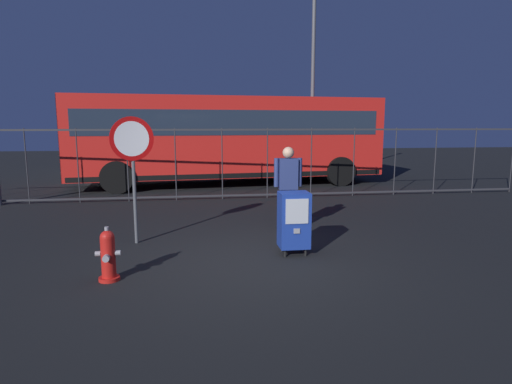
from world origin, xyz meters
name	(u,v)px	position (x,y,z in m)	size (l,w,h in m)	color
ground_plane	(248,262)	(0.00, 0.00, 0.00)	(60.00, 60.00, 0.00)	black
fire_hydrant	(108,255)	(-1.96, -0.48, 0.35)	(0.33, 0.32, 0.75)	red
newspaper_box_primary	(294,220)	(0.79, 0.33, 0.57)	(0.48, 0.42, 1.02)	black
stop_sign	(133,153)	(-1.83, 1.36, 1.60)	(0.71, 0.31, 2.23)	#4C4F54
pedestrian	(288,184)	(1.01, 1.77, 0.95)	(0.55, 0.22, 1.67)	#382D51
fence_barrier	(222,163)	(0.00, 5.69, 1.02)	(18.03, 0.04, 2.00)	#2D2D33
bus_near	(228,136)	(0.43, 8.69, 1.71)	(10.68, 3.49, 3.00)	red
bus_far	(210,133)	(-0.06, 12.63, 1.71)	(10.75, 4.02, 3.00)	beige
street_light_near_left	(313,46)	(3.65, 9.54, 4.93)	(0.32, 0.32, 8.69)	#4C4F54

